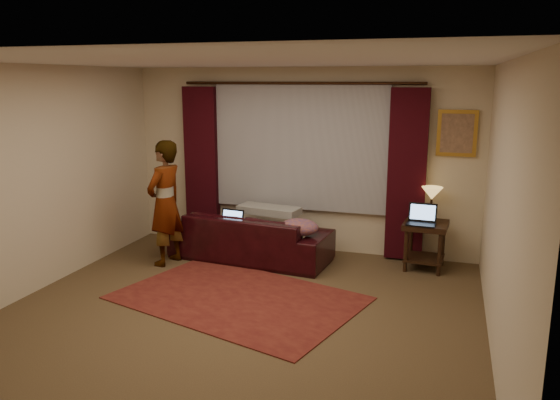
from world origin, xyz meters
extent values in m
cube|color=brown|center=(0.00, 0.00, -0.01)|extent=(5.00, 5.00, 0.01)
cube|color=silver|center=(0.00, 0.00, 2.60)|extent=(5.00, 5.00, 0.02)
cube|color=beige|center=(0.00, 2.50, 1.30)|extent=(5.00, 0.02, 2.60)
cube|color=beige|center=(0.00, -2.50, 1.30)|extent=(5.00, 0.02, 2.60)
cube|color=beige|center=(-2.50, 0.00, 1.30)|extent=(0.02, 5.00, 2.60)
cube|color=beige|center=(2.50, 0.00, 1.30)|extent=(0.02, 5.00, 2.60)
cube|color=#9F9FA7|center=(0.00, 2.44, 1.50)|extent=(2.50, 0.05, 1.80)
cube|color=black|center=(-1.50, 2.39, 1.18)|extent=(0.50, 0.14, 2.30)
cube|color=black|center=(1.50, 2.39, 1.18)|extent=(0.50, 0.14, 2.30)
cylinder|color=black|center=(0.00, 2.39, 2.38)|extent=(0.04, 0.04, 3.40)
cube|color=#B8852E|center=(2.10, 2.47, 1.75)|extent=(0.50, 0.04, 0.60)
imported|color=black|center=(-0.51, 1.80, 0.44)|extent=(2.26, 1.14, 0.88)
cube|color=#979590|center=(-0.33, 2.05, 0.89)|extent=(0.91, 0.48, 0.10)
ellipsoid|color=#824D5B|center=(0.23, 1.63, 0.55)|extent=(0.53, 0.42, 0.22)
cube|color=maroon|center=(-0.16, 0.43, 0.01)|extent=(3.02, 2.42, 0.01)
cube|color=black|center=(1.79, 2.10, 0.31)|extent=(0.58, 0.58, 0.63)
imported|color=#979590|center=(-1.52, 1.29, 0.83)|extent=(0.57, 0.57, 1.66)
camera|label=1|loc=(2.04, -4.95, 2.43)|focal=35.00mm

